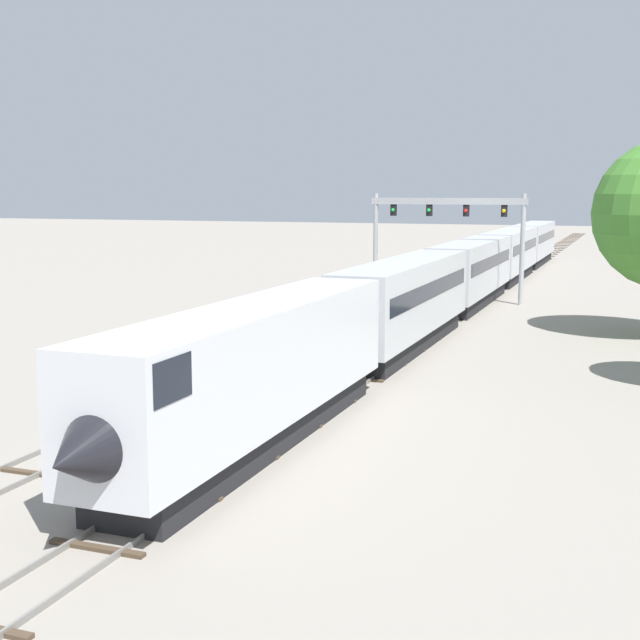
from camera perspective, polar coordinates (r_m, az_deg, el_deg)
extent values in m
plane|color=gray|center=(27.74, -10.82, -9.51)|extent=(400.00, 400.00, 0.00)
cube|color=slate|center=(83.85, 11.75, 2.58)|extent=(0.07, 200.00, 0.16)
cube|color=slate|center=(83.64, 12.72, 2.53)|extent=(0.07, 200.00, 0.16)
cube|color=#473828|center=(21.99, -14.57, -14.40)|extent=(2.60, 0.24, 0.10)
cube|color=#473828|center=(25.13, -9.25, -11.28)|extent=(2.60, 0.24, 0.10)
cube|color=#473828|center=(28.48, -5.22, -8.80)|extent=(2.60, 0.24, 0.10)
cube|color=#473828|center=(31.98, -2.10, -6.83)|extent=(2.60, 0.24, 0.10)
cube|color=#473828|center=(35.59, 0.38, -5.24)|extent=(2.60, 0.24, 0.10)
cube|color=#473828|center=(39.27, 2.39, -3.93)|extent=(2.60, 0.24, 0.10)
cube|color=#473828|center=(43.01, 4.05, -2.85)|extent=(2.60, 0.24, 0.10)
cube|color=#473828|center=(46.80, 5.44, -1.93)|extent=(2.60, 0.24, 0.10)
cube|color=#473828|center=(50.61, 6.62, -1.16)|extent=(2.60, 0.24, 0.10)
cube|color=#473828|center=(54.45, 7.63, -0.49)|extent=(2.60, 0.24, 0.10)
cube|color=#473828|center=(58.32, 8.51, 0.09)|extent=(2.60, 0.24, 0.10)
cube|color=#473828|center=(62.20, 9.28, 0.59)|extent=(2.60, 0.24, 0.10)
cube|color=#473828|center=(66.09, 9.96, 1.04)|extent=(2.60, 0.24, 0.10)
cube|color=#473828|center=(70.00, 10.56, 1.44)|extent=(2.60, 0.24, 0.10)
cube|color=#473828|center=(73.92, 11.10, 1.79)|extent=(2.60, 0.24, 0.10)
cube|color=#473828|center=(77.84, 11.59, 2.11)|extent=(2.60, 0.24, 0.10)
cube|color=#473828|center=(81.78, 12.03, 2.40)|extent=(2.60, 0.24, 0.10)
cube|color=#473828|center=(85.72, 12.43, 2.66)|extent=(2.60, 0.24, 0.10)
cube|color=#473828|center=(89.66, 12.79, 2.90)|extent=(2.60, 0.24, 0.10)
cube|color=#473828|center=(93.61, 13.12, 3.12)|extent=(2.60, 0.24, 0.10)
cube|color=#473828|center=(97.56, 13.43, 3.32)|extent=(2.60, 0.24, 0.10)
cube|color=#473828|center=(101.52, 13.71, 3.50)|extent=(2.60, 0.24, 0.10)
cube|color=#473828|center=(105.48, 13.98, 3.67)|extent=(2.60, 0.24, 0.10)
cube|color=#473828|center=(109.44, 14.22, 3.83)|extent=(2.60, 0.24, 0.10)
cube|color=#473828|center=(113.41, 14.44, 3.98)|extent=(2.60, 0.24, 0.10)
cube|color=#473828|center=(117.38, 14.65, 4.12)|extent=(2.60, 0.24, 0.10)
cube|color=#473828|center=(121.35, 14.85, 4.25)|extent=(2.60, 0.24, 0.10)
cube|color=#473828|center=(125.32, 15.04, 4.37)|extent=(2.60, 0.24, 0.10)
cube|color=#473828|center=(129.29, 15.21, 4.48)|extent=(2.60, 0.24, 0.10)
cube|color=#473828|center=(133.27, 15.37, 4.58)|extent=(2.60, 0.24, 0.10)
cube|color=#473828|center=(137.24, 15.53, 4.68)|extent=(2.60, 0.24, 0.10)
cube|color=#473828|center=(141.22, 15.67, 4.78)|extent=(2.60, 0.24, 0.10)
cube|color=#473828|center=(145.20, 15.81, 4.87)|extent=(2.60, 0.24, 0.10)
cube|color=#473828|center=(149.18, 15.94, 4.95)|extent=(2.60, 0.24, 0.10)
cube|color=#473828|center=(153.16, 16.06, 5.03)|extent=(2.60, 0.24, 0.10)
cube|color=#473828|center=(157.14, 16.18, 5.11)|extent=(2.60, 0.24, 0.10)
cube|color=#473828|center=(161.13, 16.29, 5.18)|extent=(2.60, 0.24, 0.10)
cube|color=#473828|center=(165.11, 16.39, 5.25)|extent=(2.60, 0.24, 0.10)
cube|color=#473828|center=(169.10, 16.50, 5.31)|extent=(2.60, 0.24, 0.10)
cube|color=#473828|center=(173.08, 16.59, 5.37)|extent=(2.60, 0.24, 0.10)
cube|color=#473828|center=(177.07, 16.68, 5.43)|extent=(2.60, 0.24, 0.10)
cube|color=#473828|center=(181.05, 16.77, 5.49)|extent=(2.60, 0.24, 0.10)
cube|color=slate|center=(65.58, 4.29, 1.11)|extent=(0.07, 160.00, 0.16)
cube|color=slate|center=(65.19, 5.50, 1.06)|extent=(0.07, 160.00, 0.16)
cube|color=#473828|center=(28.15, -19.16, -9.47)|extent=(2.60, 0.24, 0.10)
cube|color=#473828|center=(31.18, -14.45, -7.51)|extent=(2.60, 0.24, 0.10)
cube|color=#473828|center=(34.40, -10.63, -5.87)|extent=(2.60, 0.24, 0.10)
cube|color=#473828|center=(37.78, -7.50, -4.50)|extent=(2.60, 0.24, 0.10)
cube|color=#473828|center=(41.27, -4.90, -3.34)|extent=(2.60, 0.24, 0.10)
cube|color=#473828|center=(44.84, -2.71, -2.36)|extent=(2.60, 0.24, 0.10)
cube|color=#473828|center=(48.48, -0.85, -1.53)|extent=(2.60, 0.24, 0.10)
cube|color=#473828|center=(52.18, 0.75, -0.81)|extent=(2.60, 0.24, 0.10)
cube|color=#473828|center=(55.91, 2.13, -0.19)|extent=(2.60, 0.24, 0.10)
cube|color=#473828|center=(59.68, 3.34, 0.36)|extent=(2.60, 0.24, 0.10)
cube|color=#473828|center=(63.48, 4.41, 0.84)|extent=(2.60, 0.24, 0.10)
cube|color=#473828|center=(67.30, 5.35, 1.27)|extent=(2.60, 0.24, 0.10)
cube|color=#473828|center=(71.14, 6.20, 1.64)|extent=(2.60, 0.24, 0.10)
cube|color=#473828|center=(75.00, 6.95, 1.99)|extent=(2.60, 0.24, 0.10)
cube|color=#473828|center=(78.87, 7.64, 2.29)|extent=(2.60, 0.24, 0.10)
cube|color=#473828|center=(82.75, 8.26, 2.57)|extent=(2.60, 0.24, 0.10)
cube|color=#473828|center=(86.65, 8.82, 2.82)|extent=(2.60, 0.24, 0.10)
cube|color=#473828|center=(90.55, 9.34, 3.05)|extent=(2.60, 0.24, 0.10)
cube|color=#473828|center=(94.46, 9.81, 3.26)|extent=(2.60, 0.24, 0.10)
cube|color=#473828|center=(98.38, 10.25, 3.46)|extent=(2.60, 0.24, 0.10)
cube|color=#473828|center=(102.31, 10.65, 3.64)|extent=(2.60, 0.24, 0.10)
cube|color=#473828|center=(106.24, 11.02, 3.80)|extent=(2.60, 0.24, 0.10)
cube|color=#473828|center=(110.17, 11.37, 3.96)|extent=(2.60, 0.24, 0.10)
cube|color=#473828|center=(114.11, 11.69, 4.10)|extent=(2.60, 0.24, 0.10)
cube|color=#473828|center=(118.06, 11.99, 4.23)|extent=(2.60, 0.24, 0.10)
cube|color=#473828|center=(122.01, 12.28, 4.36)|extent=(2.60, 0.24, 0.10)
cube|color=#473828|center=(125.96, 12.54, 4.47)|extent=(2.60, 0.24, 0.10)
cube|color=#473828|center=(129.91, 12.79, 4.58)|extent=(2.60, 0.24, 0.10)
cube|color=#473828|center=(133.87, 13.02, 4.69)|extent=(2.60, 0.24, 0.10)
cube|color=#473828|center=(137.83, 13.24, 4.78)|extent=(2.60, 0.24, 0.10)
cube|color=#473828|center=(141.79, 13.45, 4.88)|extent=(2.60, 0.24, 0.10)
cube|color=silver|center=(28.85, -4.24, -2.72)|extent=(3.00, 18.45, 3.80)
cone|color=black|center=(21.02, -15.14, -8.42)|extent=(2.88, 2.60, 2.88)
cube|color=black|center=(21.75, -13.15, -3.58)|extent=(3.04, 1.80, 1.10)
cube|color=black|center=(29.42, -4.19, -7.31)|extent=(2.52, 16.61, 1.00)
cube|color=#B7BABF|center=(47.02, 5.71, 1.63)|extent=(3.00, 18.45, 3.80)
cube|color=black|center=(46.97, 5.71, 2.11)|extent=(3.04, 16.98, 0.90)
cube|color=black|center=(47.36, 5.66, -1.26)|extent=(2.52, 16.61, 1.00)
cube|color=#B7BABF|center=(65.92, 10.05, 3.51)|extent=(3.00, 18.45, 3.80)
cube|color=black|center=(65.89, 10.05, 3.86)|extent=(3.04, 16.98, 0.90)
cube|color=black|center=(66.17, 9.99, 1.44)|extent=(2.52, 16.61, 1.00)
cube|color=#B7BABF|center=(85.07, 12.45, 4.55)|extent=(3.00, 18.45, 3.80)
cube|color=black|center=(85.05, 12.46, 4.81)|extent=(3.04, 16.98, 0.90)
cube|color=black|center=(85.27, 12.40, 2.94)|extent=(2.52, 16.61, 1.00)
cube|color=#B7BABF|center=(104.34, 13.97, 5.19)|extent=(3.00, 18.45, 3.80)
cube|color=black|center=(104.32, 13.98, 5.41)|extent=(3.04, 16.98, 0.90)
cube|color=black|center=(104.50, 13.92, 3.88)|extent=(2.52, 16.61, 1.00)
cylinder|color=#999BA0|center=(68.94, 3.70, 4.90)|extent=(0.36, 0.36, 8.35)
cylinder|color=#999BA0|center=(66.54, 13.25, 4.56)|extent=(0.36, 0.36, 8.35)
cube|color=#999BA0|center=(67.37, 8.45, 7.79)|extent=(12.10, 0.36, 0.50)
cube|color=black|center=(68.46, 4.89, 7.27)|extent=(0.44, 0.32, 0.90)
sphere|color=green|center=(68.28, 4.85, 7.27)|extent=(0.28, 0.28, 0.28)
cube|color=black|center=(67.75, 7.25, 7.22)|extent=(0.44, 0.32, 0.90)
sphere|color=green|center=(67.56, 7.21, 7.22)|extent=(0.28, 0.28, 0.28)
cube|color=black|center=(67.15, 9.66, 7.16)|extent=(0.44, 0.32, 0.90)
sphere|color=red|center=(66.96, 9.63, 7.16)|extent=(0.28, 0.28, 0.28)
cube|color=black|center=(66.66, 12.10, 7.08)|extent=(0.44, 0.32, 0.90)
sphere|color=yellow|center=(66.47, 12.08, 7.08)|extent=(0.28, 0.28, 0.28)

